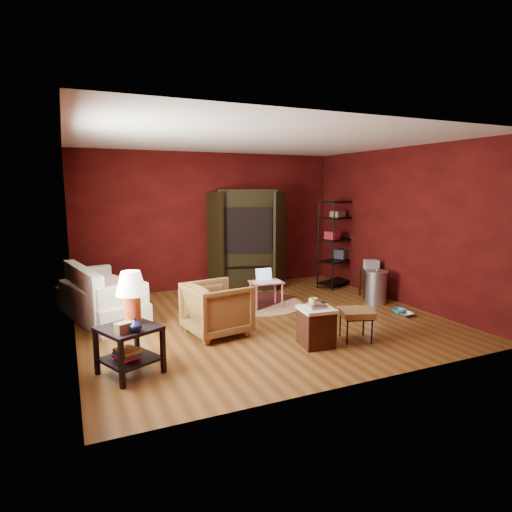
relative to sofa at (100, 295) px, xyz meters
The scene contains 18 objects.
room 2.73m from the sofa, 24.92° to the right, with size 5.54×5.04×2.84m.
sofa is the anchor object (origin of this frame).
armchair 2.06m from the sofa, 44.26° to the right, with size 0.81×0.76×0.83m, color black.
pet_bowl_steel 4.97m from the sofa, 22.22° to the right, with size 0.25×0.06×0.25m, color silver.
pet_bowl_turquoise 4.92m from the sofa, 20.26° to the right, with size 0.23×0.07×0.23m, color teal.
vase 2.51m from the sofa, 85.81° to the right, with size 0.15×0.16×0.15m, color #0C143C.
mug 3.47m from the sofa, 45.20° to the right, with size 0.12×0.09×0.12m, color #D5D068.
side_table 2.25m from the sofa, 85.53° to the right, with size 0.77×0.77×1.16m.
sofa_cushions 0.02m from the sofa, 58.94° to the right, with size 1.13×2.02×0.80m.
hamper 3.49m from the sofa, 43.66° to the right, with size 0.47×0.47×0.60m.
footstool 3.98m from the sofa, 37.96° to the right, with size 0.54×0.54×0.43m.
rug_round 2.74m from the sofa, ahead, with size 1.99×1.99×0.01m.
rug_oriental 2.86m from the sofa, ahead, with size 1.40×1.22×0.01m.
laptop_desk 2.75m from the sofa, ahead, with size 0.58×0.46×0.68m.
tv_armoire 3.22m from the sofa, 19.32° to the left, with size 1.55×1.13×2.05m.
wire_shelving 4.86m from the sofa, ahead, with size 0.97×0.70×1.81m.
small_stand 4.90m from the sofa, ahead, with size 0.46×0.46×0.73m.
trash_can 4.77m from the sofa, 12.51° to the right, with size 0.54×0.54×0.65m.
Camera 1 is at (-2.77, -6.01, 2.10)m, focal length 30.00 mm.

